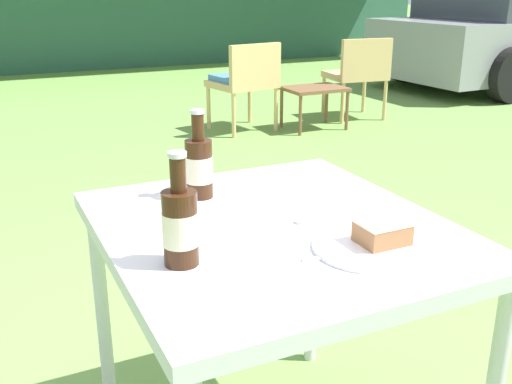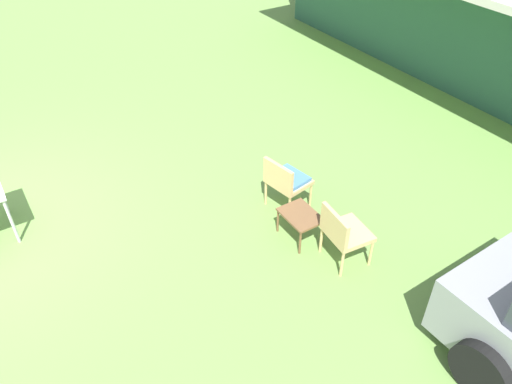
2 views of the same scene
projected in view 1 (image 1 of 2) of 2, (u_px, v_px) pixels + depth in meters
name	position (u px, v px, depth m)	size (l,w,h in m)	color
wicker_chair_cushioned	(245.00, 79.00, 5.31)	(0.59, 0.55, 0.79)	tan
wicker_chair_plain	(359.00, 71.00, 5.79)	(0.56, 0.52, 0.79)	tan
garden_side_table	(315.00, 92.00, 5.44)	(0.54, 0.40, 0.38)	brown
patio_table	(274.00, 251.00, 1.45)	(0.79, 0.87, 0.73)	silver
cake_on_plate	(376.00, 239.00, 1.29)	(0.25, 0.25, 0.07)	white
cola_bottle_near	(199.00, 166.00, 1.59)	(0.07, 0.07, 0.24)	#381E0F
cola_bottle_far	(180.00, 225.00, 1.20)	(0.07, 0.07, 0.24)	#381E0F
fork	(346.00, 257.00, 1.25)	(0.18, 0.07, 0.01)	silver
loose_bottle_cap	(301.00, 221.00, 1.43)	(0.03, 0.03, 0.01)	silver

